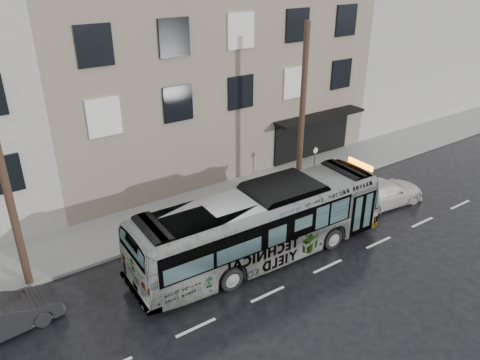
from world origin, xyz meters
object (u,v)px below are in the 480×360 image
Objects in this scene: utility_pole_front at (302,113)px; sign_post at (314,167)px; utility_pole_rear at (5,181)px; dark_sedan at (1,317)px; white_sedan at (383,192)px; bus at (261,225)px.

utility_pole_front reaches higher than sign_post.
dark_sedan is (-1.30, -2.20, -4.00)m from utility_pole_rear.
utility_pole_front is 2.27× the size of dark_sedan.
dark_sedan is at bearing -171.83° from utility_pole_front.
white_sedan is 18.23m from dark_sedan.
utility_pole_front is 5.96m from white_sedan.
utility_pole_rear is 0.78× the size of bus.
sign_post is 16.56m from dark_sedan.
dark_sedan is (-15.30, -2.20, -4.00)m from utility_pole_front.
bus is 8.18m from white_sedan.
utility_pole_rear reaches higher than sign_post.
utility_pole_front reaches higher than bus.
bus is 10.21m from dark_sedan.
utility_pole_rear is at bearing -37.14° from dark_sedan.
sign_post is (15.10, 0.00, -3.30)m from utility_pole_rear.
utility_pole_rear reaches higher than white_sedan.
sign_post is at bearing -88.86° from dark_sedan.
utility_pole_front and utility_pole_rear have the same top height.
white_sedan is (16.89, -3.39, -3.96)m from utility_pole_rear.
utility_pole_rear is at bearing 180.00° from sign_post.
utility_pole_rear is at bearing 84.11° from white_sedan.
white_sedan is at bearing -11.35° from utility_pole_rear.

